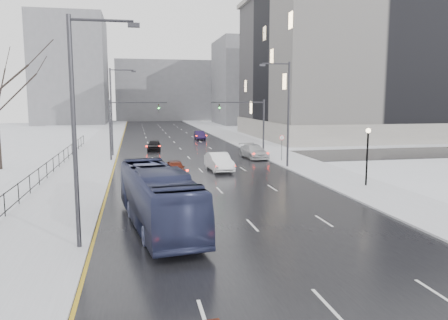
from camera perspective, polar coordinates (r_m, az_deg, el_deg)
road at (r=59.96m, az=-5.91°, el=1.67°), size 16.00×150.00×0.04m
cross_road at (r=48.12m, az=-4.48°, el=0.13°), size 130.00×10.00×0.04m
sidewalk_left at (r=59.84m, az=-15.97°, el=1.45°), size 5.00×150.00×0.16m
sidewalk_right at (r=61.87m, az=3.81°, el=1.95°), size 5.00×150.00×0.16m
park_strip at (r=61.31m, az=-24.86°, el=1.15°), size 14.00×150.00×0.12m
tree_park_e at (r=45.50m, az=-27.18°, el=-1.21°), size 9.45×9.45×13.50m
iron_fence at (r=30.68m, az=-24.84°, el=-3.41°), size 0.06×70.00×1.30m
streetlight_r_mid at (r=41.76m, az=8.11°, el=6.60°), size 2.95×0.25×10.00m
streetlight_l_near at (r=19.46m, az=-18.38°, el=4.76°), size 2.95×0.25×10.00m
streetlight_l_far at (r=51.37m, az=-14.26°, el=6.68°), size 2.95×0.25×10.00m
lamppost_r_mid at (r=34.02m, az=18.24°, el=1.46°), size 0.36×0.36×4.28m
mast_signal_right at (r=49.18m, az=4.00°, el=5.09°), size 6.10×0.33×6.50m
mast_signal_left at (r=47.39m, az=-13.39°, el=4.79°), size 6.10×0.33×6.50m
no_uturn_sign at (r=46.06m, az=7.57°, el=2.59°), size 0.60×0.06×2.70m
civic_building at (r=82.33m, az=18.52°, el=10.81°), size 41.00×31.00×24.80m
bldg_far_right at (r=119.31m, az=4.97°, el=10.09°), size 24.00×20.00×22.00m
bldg_far_left at (r=125.56m, az=-19.34°, el=10.94°), size 18.00×22.00×28.00m
bldg_far_center at (r=139.68m, az=-7.65°, el=8.92°), size 30.00×18.00×18.00m
bus at (r=22.73m, az=-8.61°, el=-4.83°), size 4.06×11.22×3.06m
sedan_center_near at (r=37.50m, az=-6.39°, el=-1.06°), size 1.60×3.95×1.34m
sedan_right_near at (r=39.98m, az=-0.67°, el=-0.23°), size 2.06×5.08×1.64m
sedan_right_far at (r=48.59m, az=3.92°, el=1.14°), size 2.60×5.39×1.51m
sedan_center_far at (r=56.41m, az=-9.13°, el=1.92°), size 1.97×4.10×1.35m
sedan_right_distant at (r=71.13m, az=-3.19°, el=3.26°), size 1.45×4.14×1.36m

